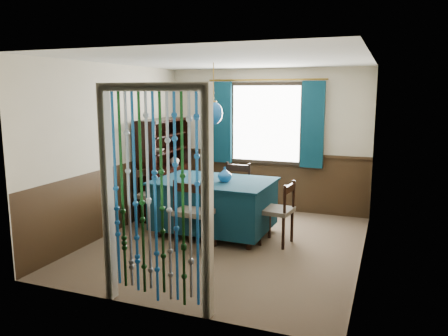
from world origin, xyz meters
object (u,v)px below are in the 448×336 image
at_px(dining_table, 214,203).
at_px(pendant_lamp, 214,113).
at_px(sideboard, 163,181).
at_px(vase_sideboard, 174,159).
at_px(chair_far, 234,192).
at_px(chair_right, 279,211).
at_px(chair_near, 194,213).
at_px(vase_table, 225,175).
at_px(bowl_shelf, 159,150).
at_px(chair_left, 153,195).

height_order(dining_table, pendant_lamp, pendant_lamp).
height_order(sideboard, vase_sideboard, sideboard).
height_order(chair_far, chair_right, chair_far).
bearing_deg(chair_near, chair_right, 34.42).
relative_size(dining_table, chair_near, 1.78).
distance_m(pendant_lamp, vase_table, 0.90).
xyz_separation_m(chair_near, bowl_shelf, (-1.18, 1.18, 0.63)).
relative_size(chair_right, pendant_lamp, 1.02).
xyz_separation_m(sideboard, vase_table, (1.43, -0.76, 0.34)).
bearing_deg(vase_table, pendant_lamp, 165.09).
xyz_separation_m(sideboard, pendant_lamp, (1.23, -0.70, 1.22)).
relative_size(dining_table, pendant_lamp, 1.99).
distance_m(chair_near, pendant_lamp, 1.46).
distance_m(chair_far, vase_table, 0.85).
bearing_deg(chair_right, chair_near, 128.74).
bearing_deg(sideboard, vase_table, -31.00).
bearing_deg(chair_far, vase_sideboard, -10.85).
bearing_deg(pendant_lamp, chair_right, -4.66).
xyz_separation_m(chair_far, chair_left, (-1.12, -0.65, -0.01)).
height_order(chair_far, bowl_shelf, bowl_shelf).
bearing_deg(dining_table, sideboard, 151.48).
relative_size(chair_left, chair_right, 1.05).
height_order(chair_near, vase_table, vase_table).
bearing_deg(pendant_lamp, chair_near, -89.32).
distance_m(chair_left, vase_table, 1.31).
distance_m(dining_table, vase_table, 0.49).
bearing_deg(chair_right, sideboard, 77.15).
distance_m(vase_table, bowl_shelf, 1.48).
relative_size(chair_near, vase_sideboard, 4.88).
xyz_separation_m(chair_right, vase_table, (-0.81, 0.03, 0.45)).
bearing_deg(sideboard, chair_left, -77.86).
bearing_deg(chair_left, sideboard, -152.75).
xyz_separation_m(chair_left, chair_right, (2.05, -0.11, -0.02)).
bearing_deg(pendant_lamp, vase_table, -14.91).
bearing_deg(dining_table, chair_far, 85.33).
bearing_deg(chair_near, pendant_lamp, 92.90).
distance_m(dining_table, vase_sideboard, 1.62).
xyz_separation_m(chair_right, vase_sideboard, (-2.17, 1.10, 0.45)).
height_order(dining_table, chair_right, chair_right).
relative_size(chair_near, sideboard, 0.59).
height_order(pendant_lamp, vase_sideboard, pendant_lamp).
bearing_deg(chair_right, vase_table, 94.40).
xyz_separation_m(pendant_lamp, vase_table, (0.19, -0.05, -0.88)).
bearing_deg(chair_right, vase_sideboard, 69.68).
bearing_deg(sideboard, chair_near, -51.67).
xyz_separation_m(bowl_shelf, vase_sideboard, (0.00, 0.54, -0.23)).
height_order(dining_table, bowl_shelf, bowl_shelf).
distance_m(chair_left, sideboard, 0.71).
distance_m(chair_far, pendant_lamp, 1.46).
relative_size(sideboard, vase_table, 8.44).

